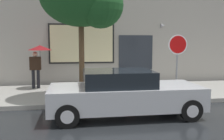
{
  "coord_description": "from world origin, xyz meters",
  "views": [
    {
      "loc": [
        -1.51,
        -7.38,
        2.25
      ],
      "look_at": [
        -0.08,
        1.8,
        1.2
      ],
      "focal_mm": 39.81,
      "sensor_mm": 36.0,
      "label": 1
    }
  ],
  "objects_px": {
    "pedestrian_with_umbrella": "(39,54)",
    "stop_sign": "(177,53)",
    "parked_car": "(124,93)",
    "fire_hydrant": "(129,86)"
  },
  "relations": [
    {
      "from": "parked_car",
      "to": "stop_sign",
      "type": "distance_m",
      "value": 3.17
    },
    {
      "from": "fire_hydrant",
      "to": "stop_sign",
      "type": "distance_m",
      "value": 2.26
    },
    {
      "from": "parked_car",
      "to": "fire_hydrant",
      "type": "bearing_deg",
      "value": 73.4
    },
    {
      "from": "fire_hydrant",
      "to": "stop_sign",
      "type": "relative_size",
      "value": 0.33
    },
    {
      "from": "parked_car",
      "to": "stop_sign",
      "type": "xyz_separation_m",
      "value": [
        2.43,
        1.7,
        1.14
      ]
    },
    {
      "from": "parked_car",
      "to": "fire_hydrant",
      "type": "distance_m",
      "value": 2.1
    },
    {
      "from": "pedestrian_with_umbrella",
      "to": "fire_hydrant",
      "type": "bearing_deg",
      "value": -31.92
    },
    {
      "from": "parked_car",
      "to": "stop_sign",
      "type": "relative_size",
      "value": 1.91
    },
    {
      "from": "parked_car",
      "to": "stop_sign",
      "type": "bearing_deg",
      "value": 34.98
    },
    {
      "from": "pedestrian_with_umbrella",
      "to": "stop_sign",
      "type": "relative_size",
      "value": 0.82
    }
  ]
}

